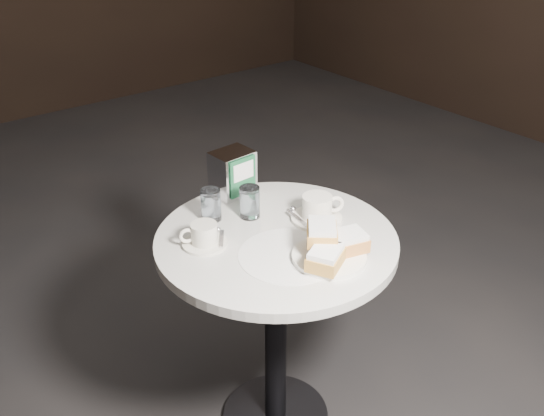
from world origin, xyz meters
The scene contains 8 objects.
cafe_table centered at (0.00, 0.00, 0.55)m, with size 0.70×0.70×0.74m.
sugar_spill centered at (-0.03, -0.10, 0.75)m, with size 0.28×0.28×0.00m, color white.
beignet_plate centered at (0.04, -0.18, 0.78)m, with size 0.23×0.23×0.10m.
coffee_cup_left centered at (-0.19, 0.09, 0.77)m, with size 0.17×0.17×0.07m.
coffee_cup_right centered at (0.16, 0.00, 0.78)m, with size 0.20×0.20×0.08m.
water_glass_left centered at (-0.09, 0.20, 0.79)m, with size 0.07×0.07×0.10m.
water_glass_right centered at (0.01, 0.14, 0.79)m, with size 0.06×0.06×0.10m.
napkin_dispenser centered at (0.06, 0.30, 0.82)m, with size 0.13×0.11×0.15m.
Camera 1 is at (-0.92, -1.16, 1.66)m, focal length 40.00 mm.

